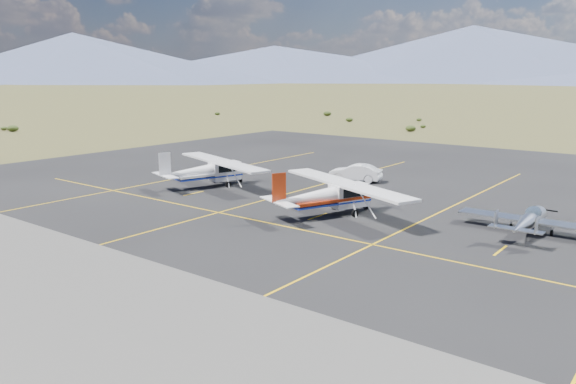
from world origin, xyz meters
TOP-DOWN VIEW (x-y plane):
  - ground at (0.00, 0.00)m, footprint 1600.00×1600.00m
  - apron at (0.00, 7.00)m, footprint 72.00×72.00m
  - aircraft_low_wing at (0.84, -3.81)m, footprint 5.70×7.98m
  - aircraft_cessna at (-2.27, 7.06)m, footprint 8.41×11.41m
  - aircraft_plain at (-0.52, 19.39)m, footprint 7.89×11.44m
  - sedan at (8.32, 11.64)m, footprint 2.56×4.45m

SIDE VIEW (x-z plane):
  - ground at x=0.00m, z-range 0.00..0.00m
  - apron at x=0.00m, z-range -0.01..0.01m
  - sedan at x=8.32m, z-range 0.01..1.40m
  - aircraft_low_wing at x=0.84m, z-range -0.04..1.71m
  - aircraft_plain at x=-0.52m, z-range -0.16..2.76m
  - aircraft_cessna at x=-2.27m, z-range -0.17..2.80m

